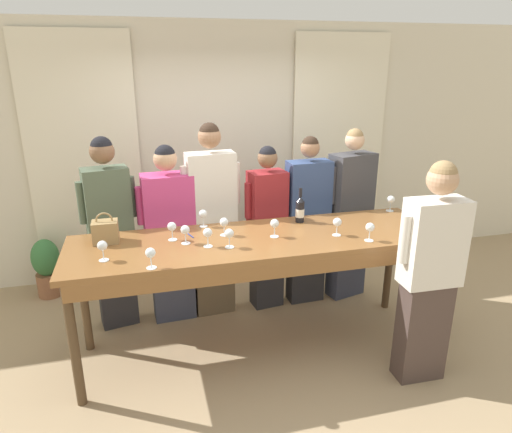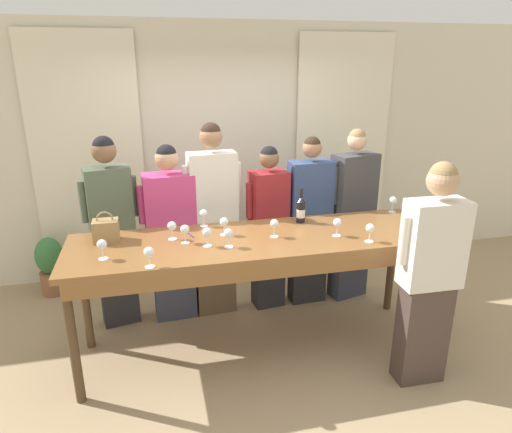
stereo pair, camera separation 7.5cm
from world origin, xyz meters
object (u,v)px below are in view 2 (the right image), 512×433
wine_glass_back_right (172,227)px  guest_beige_cap (352,215)px  tasting_bar (259,250)px  wine_glass_front_mid (274,224)px  potted_plant (51,264)px  wine_glass_center_left (337,223)px  wine_glass_near_host (102,245)px  wine_glass_by_bottle (204,214)px  host_pouring (430,274)px  wine_glass_center_right (228,234)px  guest_cream_sweater (213,219)px  wine_glass_by_handbag (393,201)px  wine_glass_front_right (149,253)px  guest_olive_jacket (113,231)px  wine_glass_center_mid (224,223)px  wine_bottle (301,210)px  handbag (106,230)px  wine_glass_front_left (207,233)px  wine_glass_back_mid (370,229)px  guest_striped_shirt (268,227)px  guest_navy_coat (309,221)px  guest_pink_top (171,234)px

wine_glass_back_right → guest_beige_cap: 1.94m
tasting_bar → wine_glass_front_mid: wine_glass_front_mid is taller
potted_plant → tasting_bar: bearing=-38.0°
wine_glass_center_left → wine_glass_near_host: (-1.81, -0.04, -0.00)m
wine_glass_center_left → wine_glass_by_bottle: size_ratio=1.00×
wine_glass_by_bottle → guest_beige_cap: 1.60m
wine_glass_center_left → host_pouring: (0.50, -0.56, -0.24)m
wine_glass_center_right → host_pouring: host_pouring is taller
guest_cream_sweater → potted_plant: size_ratio=2.94×
wine_glass_center_left → wine_glass_by_handbag: 0.88m
guest_beige_cap → potted_plant: (-3.07, 0.75, -0.57)m
wine_glass_front_right → wine_glass_back_right: size_ratio=1.00×
potted_plant → wine_glass_by_bottle: bearing=-35.9°
wine_glass_center_left → guest_olive_jacket: 2.00m
wine_glass_center_right → wine_glass_by_bottle: same height
wine_glass_center_right → potted_plant: wine_glass_center_right is taller
guest_cream_sweater → wine_glass_center_right: bearing=-90.3°
potted_plant → wine_glass_center_mid: bearing=-39.2°
wine_bottle → handbag: wine_bottle is taller
wine_glass_near_host → guest_beige_cap: 2.50m
wine_glass_center_mid → guest_olive_jacket: size_ratio=0.08×
handbag → host_pouring: bearing=-20.7°
wine_glass_front_left → host_pouring: 1.68m
guest_beige_cap → host_pouring: bearing=-90.8°
wine_glass_center_left → potted_plant: bearing=148.1°
wine_glass_near_host → guest_beige_cap: bearing=20.6°
wine_glass_back_mid → wine_bottle: bearing=124.2°
wine_glass_front_mid → host_pouring: (1.00, -0.66, -0.24)m
wine_glass_center_left → wine_glass_by_handbag: same height
wine_glass_back_right → wine_glass_front_right: bearing=-110.5°
wine_glass_back_mid → wine_glass_center_mid: bearing=159.7°
wine_glass_center_mid → host_pouring: 1.62m
wine_glass_near_host → wine_glass_front_left: bearing=5.1°
wine_glass_near_host → potted_plant: 1.96m
wine_glass_back_right → wine_glass_by_bottle: 0.38m
wine_glass_front_left → guest_striped_shirt: guest_striped_shirt is taller
wine_glass_front_right → wine_glass_back_mid: size_ratio=1.00×
potted_plant → handbag: bearing=-59.9°
wine_bottle → wine_glass_by_handbag: wine_bottle is taller
wine_glass_front_mid → wine_glass_center_right: (-0.40, -0.13, 0.00)m
wine_glass_front_left → guest_navy_coat: bearing=35.9°
guest_pink_top → guest_navy_coat: guest_navy_coat is taller
wine_glass_by_bottle → wine_glass_by_handbag: bearing=-0.6°
wine_glass_back_right → guest_olive_jacket: guest_olive_jacket is taller
wine_glass_back_right → guest_pink_top: guest_pink_top is taller
wine_bottle → potted_plant: (-2.36, 1.20, -0.81)m
guest_cream_sweater → wine_glass_by_handbag: bearing=-12.7°
wine_glass_back_mid → wine_glass_center_right: bearing=172.6°
guest_olive_jacket → guest_beige_cap: guest_olive_jacket is taller
wine_glass_by_handbag → handbag: bearing=-176.7°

